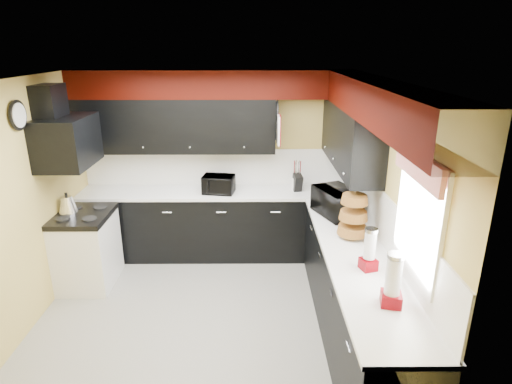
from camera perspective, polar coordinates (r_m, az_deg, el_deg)
ground at (r=4.85m, az=-6.67°, el=-16.34°), size 3.60×3.60×0.00m
wall_back at (r=5.95m, az=-5.33°, el=3.93°), size 3.60×0.06×2.50m
wall_right at (r=4.41m, az=16.61°, el=-2.34°), size 0.06×3.60×2.50m
wall_left at (r=4.81m, az=-29.12°, el=-2.24°), size 0.06×3.60×2.50m
ceiling at (r=3.97m, az=-8.09°, el=14.55°), size 3.60×3.60×0.06m
cab_back at (r=5.93m, az=-5.33°, el=-4.31°), size 3.60×0.60×0.90m
cab_right at (r=4.43m, az=12.89°, el=-13.51°), size 0.60×3.00×0.90m
counter_back at (r=5.76m, az=-5.47°, el=-0.02°), size 3.62×0.64×0.04m
counter_right at (r=4.20m, az=13.37°, el=-8.09°), size 0.64×3.02×0.04m
splash_back at (r=5.96m, az=-5.32°, el=3.35°), size 3.60×0.02×0.50m
splash_right at (r=4.43m, az=16.41°, el=-3.07°), size 0.02×3.60×0.50m
upper_back at (r=5.73m, az=-10.70°, el=8.73°), size 2.60×0.35×0.70m
upper_right at (r=5.05m, az=12.44°, el=7.22°), size 0.35×1.80×0.70m
soffit_back at (r=5.58m, az=-5.83°, el=14.14°), size 3.60×0.36×0.35m
soffit_right at (r=3.93m, az=16.29°, el=11.38°), size 0.36×3.24×0.35m
stove at (r=5.62m, az=-21.54°, el=-7.31°), size 0.60×0.75×0.86m
cooktop at (r=5.44m, az=-22.13°, el=-2.96°), size 0.62×0.77×0.06m
hood at (r=5.21m, az=-23.86°, el=6.17°), size 0.50×0.78×0.55m
hood_duct at (r=5.20m, az=-25.83°, el=10.60°), size 0.24×0.40×0.40m
window at (r=3.51m, az=20.90°, el=-3.15°), size 0.03×0.86×0.96m
valance at (r=3.37m, az=20.83°, el=3.14°), size 0.04×0.88×0.20m
pan_top at (r=5.54m, az=2.84°, el=10.78°), size 0.03×0.22×0.40m
pan_mid at (r=5.45m, az=2.87°, el=7.98°), size 0.03×0.28×0.46m
pan_low at (r=5.71m, az=2.73°, el=8.19°), size 0.03×0.24×0.42m
cut_board at (r=5.33m, az=3.06°, el=8.25°), size 0.03×0.26×0.35m
baskets at (r=4.41m, az=12.86°, el=-3.00°), size 0.27×0.27×0.50m
clock at (r=4.80m, az=-29.17°, el=8.92°), size 0.03×0.30×0.30m
deco_plate at (r=3.82m, az=19.07°, el=9.77°), size 0.03×0.24×0.24m
toaster_oven at (r=5.64m, az=-5.03°, el=1.03°), size 0.45×0.39×0.23m
microwave at (r=4.97m, az=10.77°, el=-1.33°), size 0.56×0.66×0.31m
utensil_crock at (r=5.77m, az=5.47°, el=1.13°), size 0.21×0.21×0.17m
knife_block at (r=5.72m, az=5.52°, el=1.24°), size 0.13×0.17×0.23m
kettle at (r=5.51m, az=-23.84°, el=-1.49°), size 0.26×0.26×0.19m
dispenser_a at (r=3.84m, az=14.88°, el=-7.63°), size 0.16×0.16×0.35m
dispenser_b at (r=3.39m, az=17.80°, el=-11.26°), size 0.18×0.18×0.41m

